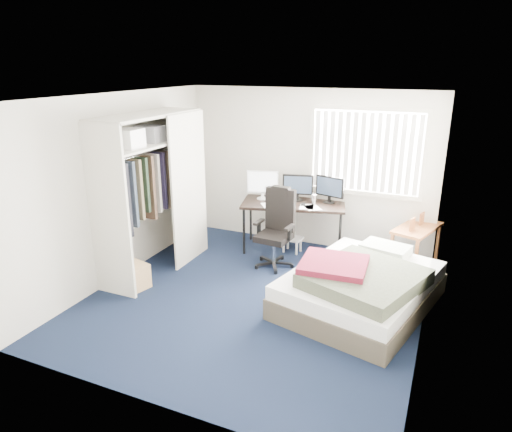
{
  "coord_description": "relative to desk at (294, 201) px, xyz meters",
  "views": [
    {
      "loc": [
        2.07,
        -4.75,
        2.85
      ],
      "look_at": [
        -0.16,
        0.4,
        0.96
      ],
      "focal_mm": 32.0,
      "sensor_mm": 36.0,
      "label": 1
    }
  ],
  "objects": [
    {
      "name": "window_assembly",
      "position": [
        1.01,
        0.29,
        0.79
      ],
      "size": [
        1.72,
        0.09,
        1.32
      ],
      "color": "white",
      "rests_on": "ground"
    },
    {
      "name": "pine_box",
      "position": [
        -1.54,
        -2.12,
        -0.64
      ],
      "size": [
        0.51,
        0.43,
        0.33
      ],
      "primitive_type": "cube",
      "rotation": [
        0.0,
        0.0,
        -0.26
      ],
      "color": "tan",
      "rests_on": "ground"
    },
    {
      "name": "bed",
      "position": [
        1.36,
        -1.44,
        -0.53
      ],
      "size": [
        1.93,
        2.3,
        0.66
      ],
      "color": "#423B2F",
      "rests_on": "ground"
    },
    {
      "name": "footstool",
      "position": [
        0.04,
        -0.13,
        -0.62
      ],
      "size": [
        0.32,
        0.26,
        0.25
      ],
      "color": "white",
      "rests_on": "ground"
    },
    {
      "name": "desk",
      "position": [
        0.0,
        0.0,
        0.0
      ],
      "size": [
        1.72,
        1.11,
        1.24
      ],
      "color": "black",
      "rests_on": "ground"
    },
    {
      "name": "closet",
      "position": [
        -1.57,
        -1.49,
        0.55
      ],
      "size": [
        0.64,
        1.84,
        2.22
      ],
      "color": "beige",
      "rests_on": "ground"
    },
    {
      "name": "ground",
      "position": [
        0.11,
        -1.75,
        -0.81
      ],
      "size": [
        4.2,
        4.2,
        0.0
      ],
      "primitive_type": "plane",
      "color": "black",
      "rests_on": "ground"
    },
    {
      "name": "nightstand",
      "position": [
        1.86,
        0.09,
        -0.27
      ],
      "size": [
        0.69,
        0.98,
        0.79
      ],
      "color": "brown",
      "rests_on": "ground"
    },
    {
      "name": "room_shell",
      "position": [
        0.11,
        -1.75,
        0.7
      ],
      "size": [
        4.2,
        4.2,
        4.2
      ],
      "color": "silver",
      "rests_on": "ground"
    },
    {
      "name": "office_chair",
      "position": [
        -0.03,
        -0.67,
        -0.36
      ],
      "size": [
        0.59,
        0.59,
        1.17
      ],
      "color": "black",
      "rests_on": "ground"
    }
  ]
}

